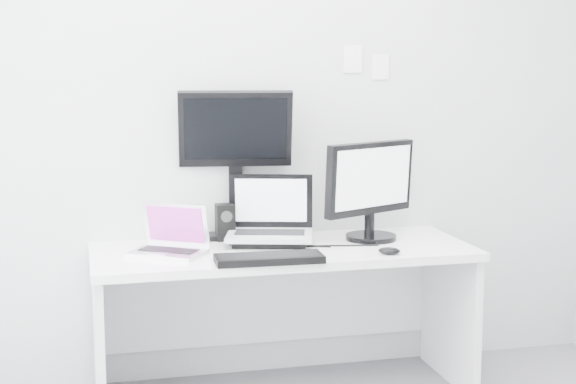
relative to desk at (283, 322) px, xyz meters
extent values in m
plane|color=silver|center=(0.00, 0.35, 0.99)|extent=(3.60, 0.00, 3.60)
cube|color=white|center=(0.00, 0.00, 0.00)|extent=(1.80, 0.70, 0.73)
cube|color=silver|center=(-0.55, -0.03, 0.49)|extent=(0.40, 0.38, 0.24)
cube|color=black|center=(-0.24, 0.24, 0.46)|extent=(0.11, 0.11, 0.18)
cube|color=silver|center=(-0.05, 0.08, 0.54)|extent=(0.48, 0.42, 0.34)
cube|color=black|center=(-0.17, 0.30, 0.74)|extent=(0.58, 0.28, 0.76)
cube|color=black|center=(0.47, 0.08, 0.62)|extent=(0.61, 0.47, 0.50)
cube|color=black|center=(-0.13, -0.28, 0.38)|extent=(0.48, 0.19, 0.03)
ellipsoid|color=black|center=(0.44, -0.26, 0.38)|extent=(0.12, 0.10, 0.03)
cube|color=white|center=(0.45, 0.34, 1.26)|extent=(0.10, 0.00, 0.14)
cube|color=white|center=(0.60, 0.34, 1.22)|extent=(0.09, 0.00, 0.13)
camera|label=1|loc=(-0.93, -3.91, 1.24)|focal=53.84mm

